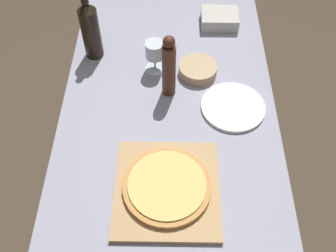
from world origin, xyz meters
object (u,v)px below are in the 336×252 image
(pizza, at_px, (166,186))
(small_bowl, at_px, (198,69))
(wine_bottle, at_px, (90,29))
(wine_glass, at_px, (155,52))
(pepper_mill, at_px, (170,67))

(pizza, bearing_deg, small_bowl, 77.54)
(wine_bottle, bearing_deg, wine_glass, -18.34)
(pizza, height_order, wine_glass, wine_glass)
(pizza, distance_m, wine_glass, 0.53)
(pizza, relative_size, wine_bottle, 0.88)
(wine_bottle, relative_size, pepper_mill, 1.17)
(small_bowl, bearing_deg, pepper_mill, -137.63)
(wine_bottle, bearing_deg, pepper_mill, -33.32)
(pepper_mill, xyz_separation_m, small_bowl, (0.11, 0.10, -0.11))
(wine_glass, height_order, small_bowl, wine_glass)
(small_bowl, bearing_deg, pizza, -102.46)
(pepper_mill, relative_size, small_bowl, 1.79)
(pizza, distance_m, wine_bottle, 0.69)
(wine_glass, bearing_deg, pizza, -84.30)
(pizza, relative_size, wine_glass, 2.06)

